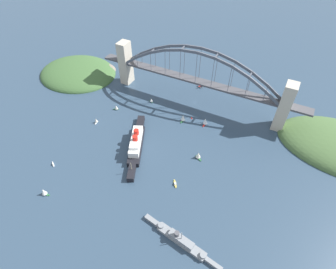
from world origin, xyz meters
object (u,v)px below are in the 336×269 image
small_boat_0 (205,121)px  small_boat_7 (183,118)px  ocean_liner (136,143)px  small_boat_4 (53,164)px  seaplane_taxiing_near_bridge (201,86)px  small_boat_1 (44,192)px  small_boat_5 (151,100)px  naval_cruiser (181,240)px  small_boat_8 (175,184)px  harbor_arch_bridge (197,81)px  channel_marker_buoy (192,118)px  small_boat_2 (116,107)px  small_boat_6 (96,121)px  small_boat_3 (198,155)px

small_boat_0 → small_boat_7: 27.56m
ocean_liner → small_boat_4: (64.96, 62.20, -5.26)m
seaplane_taxiing_near_bridge → small_boat_1: 244.02m
small_boat_4 → small_boat_5: 146.73m
small_boat_5 → small_boat_7: bearing=164.3°
naval_cruiser → small_boat_8: (29.25, -49.70, -2.18)m
harbor_arch_bridge → ocean_liner: harbor_arch_bridge is taller
small_boat_4 → small_boat_7: (-92.65, -126.37, 3.85)m
small_boat_7 → channel_marker_buoy: (-7.98, -9.00, -3.53)m
seaplane_taxiing_near_bridge → harbor_arch_bridge: bearing=99.9°
small_boat_5 → small_boat_8: 136.27m
small_boat_2 → small_boat_5: size_ratio=1.16×
small_boat_6 → seaplane_taxiing_near_bridge: bearing=-123.4°
naval_cruiser → small_boat_6: size_ratio=10.78×
ocean_liner → small_boat_8: size_ratio=10.41×
small_boat_3 → small_boat_8: size_ratio=1.06×
naval_cruiser → small_boat_7: naval_cruiser is taller
naval_cruiser → seaplane_taxiing_near_bridge: 228.43m
small_boat_1 → small_boat_7: small_boat_7 is taller
seaplane_taxiing_near_bridge → small_boat_6: small_boat_6 is taller
small_boat_8 → harbor_arch_bridge: bearing=-75.2°
ocean_liner → small_boat_6: 67.05m
naval_cruiser → small_boat_5: naval_cruiser is taller
channel_marker_buoy → small_boat_6: bearing=31.0°
small_boat_3 → small_boat_7: small_boat_7 is taller
harbor_arch_bridge → small_boat_0: (-28.43, 35.89, -28.26)m
small_boat_3 → small_boat_1: bearing=44.1°
small_boat_6 → small_boat_0: bearing=-154.2°
channel_marker_buoy → seaplane_taxiing_near_bridge: bearing=-77.1°
small_boat_2 → small_boat_7: small_boat_7 is taller
small_boat_7 → channel_marker_buoy: bearing=-131.6°
small_boat_1 → small_boat_0: bearing=-121.4°
small_boat_1 → small_boat_6: small_boat_1 is taller
seaplane_taxiing_near_bridge → channel_marker_buoy: size_ratio=3.21×
small_boat_3 → small_boat_6: 133.82m
small_boat_1 → small_boat_4: small_boat_1 is taller
seaplane_taxiing_near_bridge → small_boat_7: size_ratio=0.89×
ocean_liner → small_boat_2: 73.93m
naval_cruiser → small_boat_5: size_ratio=11.81×
small_boat_4 → small_boat_8: bearing=-163.7°
small_boat_4 → seaplane_taxiing_near_bridge: bearing=-112.5°
small_boat_0 → small_boat_7: small_boat_0 is taller
small_boat_1 → small_boat_6: 107.13m
small_boat_5 → small_boat_8: bearing=129.7°
naval_cruiser → channel_marker_buoy: bearing=-69.8°
harbor_arch_bridge → seaplane_taxiing_near_bridge: bearing=-80.1°
small_boat_0 → small_boat_7: bearing=13.3°
seaplane_taxiing_near_bridge → channel_marker_buoy: seaplane_taxiing_near_bridge is taller
ocean_liner → small_boat_5: bearing=-71.7°
small_boat_1 → ocean_liner: bearing=-116.0°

